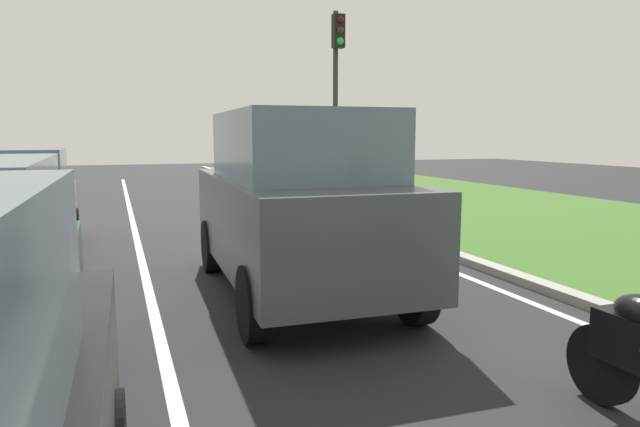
# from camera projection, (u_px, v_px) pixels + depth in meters

# --- Properties ---
(ground_plane) EXTENTS (60.00, 60.00, 0.00)m
(ground_plane) POSITION_uv_depth(u_px,v_px,m) (174.00, 237.00, 11.31)
(ground_plane) COLOR #262628
(lane_line_center) EXTENTS (0.12, 32.00, 0.01)m
(lane_line_center) POSITION_uv_depth(u_px,v_px,m) (137.00, 239.00, 11.08)
(lane_line_center) COLOR silver
(lane_line_center) RESTS_ON ground
(lane_line_right_edge) EXTENTS (0.12, 32.00, 0.01)m
(lane_line_right_edge) POSITION_uv_depth(u_px,v_px,m) (342.00, 227.00, 12.52)
(lane_line_right_edge) COLOR silver
(lane_line_right_edge) RESTS_ON ground
(grass_verge_right) EXTENTS (9.00, 48.00, 0.06)m
(grass_verge_right) POSITION_uv_depth(u_px,v_px,m) (525.00, 215.00, 14.17)
(grass_verge_right) COLOR #3D6628
(grass_verge_right) RESTS_ON ground
(curb_right) EXTENTS (0.24, 48.00, 0.12)m
(curb_right) POSITION_uv_depth(u_px,v_px,m) (363.00, 223.00, 12.68)
(curb_right) COLOR #9E9B93
(curb_right) RESTS_ON ground
(car_suv_ahead) EXTENTS (2.08, 4.55, 2.28)m
(car_suv_ahead) POSITION_uv_depth(u_px,v_px,m) (297.00, 203.00, 7.09)
(car_suv_ahead) COLOR #474C51
(car_suv_ahead) RESTS_ON ground
(car_hatchback_far) EXTENTS (1.80, 3.73, 1.78)m
(car_hatchback_far) POSITION_uv_depth(u_px,v_px,m) (19.00, 203.00, 9.54)
(car_hatchback_far) COLOR #B7BABF
(car_hatchback_far) RESTS_ON ground
(traffic_light_near_right) EXTENTS (0.32, 0.50, 5.40)m
(traffic_light_near_right) POSITION_uv_depth(u_px,v_px,m) (337.00, 74.00, 15.89)
(traffic_light_near_right) COLOR #2D2D2D
(traffic_light_near_right) RESTS_ON ground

